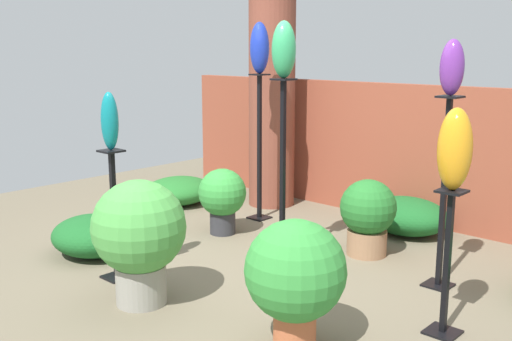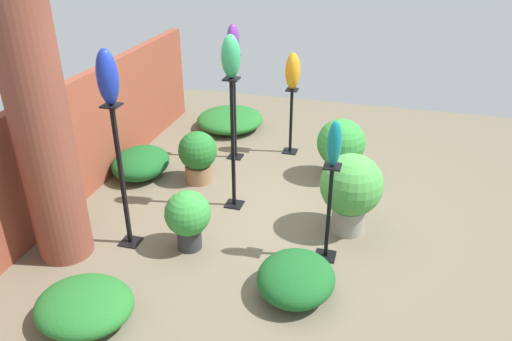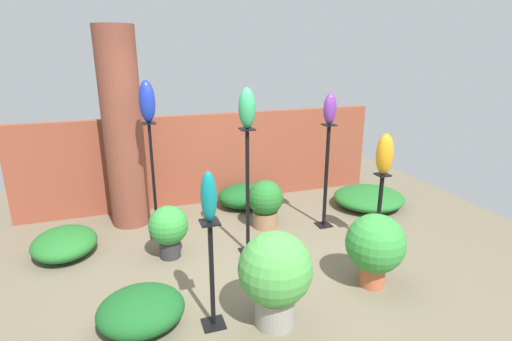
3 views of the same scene
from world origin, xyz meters
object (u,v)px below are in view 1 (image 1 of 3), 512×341
at_px(art_vase_cobalt, 260,48).
at_px(pedestal_cobalt, 259,153).
at_px(art_vase_jade, 284,50).
at_px(potted_plant_mid_left, 368,214).
at_px(art_vase_amber, 455,149).
at_px(art_vase_violet, 452,67).
at_px(pedestal_violet, 443,201).
at_px(art_vase_teal, 110,121).
at_px(potted_plant_front_right, 139,233).
at_px(potted_plant_front_left, 222,196).
at_px(brick_pillar, 272,88).
at_px(pedestal_teal, 115,221).
at_px(pedestal_amber, 447,270).
at_px(potted_plant_near_pillar, 295,274).
at_px(pedestal_jade, 283,179).

bearing_deg(art_vase_cobalt, pedestal_cobalt, -90.00).
height_order(art_vase_jade, potted_plant_mid_left, art_vase_jade).
distance_m(pedestal_cobalt, art_vase_amber, 2.89).
height_order(pedestal_cobalt, art_vase_amber, pedestal_cobalt).
bearing_deg(art_vase_violet, pedestal_violet, 0.00).
xyz_separation_m(art_vase_teal, potted_plant_mid_left, (1.15, 1.79, -0.87)).
bearing_deg(potted_plant_front_right, potted_plant_front_left, 116.07).
bearing_deg(potted_plant_front_left, potted_plant_mid_left, 17.43).
xyz_separation_m(brick_pillar, potted_plant_front_left, (0.40, -1.17, -0.96)).
bearing_deg(pedestal_teal, art_vase_jade, 59.35).
relative_size(art_vase_teal, potted_plant_mid_left, 0.65).
height_order(pedestal_cobalt, potted_plant_front_right, pedestal_cobalt).
bearing_deg(art_vase_teal, art_vase_amber, 20.29).
distance_m(pedestal_violet, potted_plant_front_right, 2.22).
relative_size(pedestal_teal, potted_plant_mid_left, 1.52).
bearing_deg(pedestal_amber, art_vase_jade, 168.56).
bearing_deg(art_vase_cobalt, potted_plant_near_pillar, -43.21).
relative_size(art_vase_cobalt, potted_plant_front_left, 0.80).
height_order(art_vase_amber, potted_plant_mid_left, art_vase_amber).
xyz_separation_m(art_vase_violet, art_vase_amber, (0.38, -0.70, -0.46)).
distance_m(art_vase_teal, potted_plant_front_right, 0.91).
bearing_deg(brick_pillar, potted_plant_mid_left, -22.89).
xyz_separation_m(art_vase_amber, potted_plant_near_pillar, (-0.59, -0.77, -0.72)).
bearing_deg(potted_plant_front_left, art_vase_violet, 5.07).
distance_m(brick_pillar, potted_plant_mid_left, 2.14).
relative_size(pedestal_amber, art_vase_cobalt, 1.82).
xyz_separation_m(pedestal_teal, art_vase_cobalt, (-0.31, 1.99, 1.31)).
height_order(art_vase_jade, art_vase_cobalt, art_vase_cobalt).
xyz_separation_m(pedestal_teal, art_vase_teal, (0.00, 0.00, 0.78)).
distance_m(potted_plant_front_left, potted_plant_near_pillar, 2.33).
distance_m(pedestal_teal, art_vase_amber, 2.57).
height_order(pedestal_jade, art_vase_cobalt, art_vase_cobalt).
bearing_deg(art_vase_violet, potted_plant_near_pillar, -98.13).
relative_size(potted_plant_front_left, potted_plant_front_right, 0.72).
bearing_deg(pedestal_amber, pedestal_cobalt, 156.44).
xyz_separation_m(brick_pillar, art_vase_violet, (2.55, -0.98, 0.30)).
height_order(pedestal_jade, art_vase_violet, art_vase_violet).
relative_size(pedestal_cobalt, art_vase_jade, 3.36).
height_order(pedestal_cobalt, potted_plant_front_left, pedestal_cobalt).
bearing_deg(brick_pillar, art_vase_violet, -21.06).
bearing_deg(potted_plant_front_left, potted_plant_front_right, -63.93).
xyz_separation_m(art_vase_teal, art_vase_cobalt, (-0.31, 1.99, 0.54)).
relative_size(art_vase_violet, art_vase_cobalt, 0.78).
relative_size(art_vase_violet, art_vase_amber, 0.80).
distance_m(pedestal_amber, pedestal_cobalt, 2.87).
xyz_separation_m(potted_plant_mid_left, potted_plant_front_left, (-1.36, -0.43, 0.01)).
relative_size(pedestal_jade, pedestal_cobalt, 1.01).
relative_size(art_vase_cobalt, potted_plant_mid_left, 0.77).
height_order(pedestal_jade, potted_plant_near_pillar, pedestal_jade).
bearing_deg(art_vase_cobalt, art_vase_amber, -23.56).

